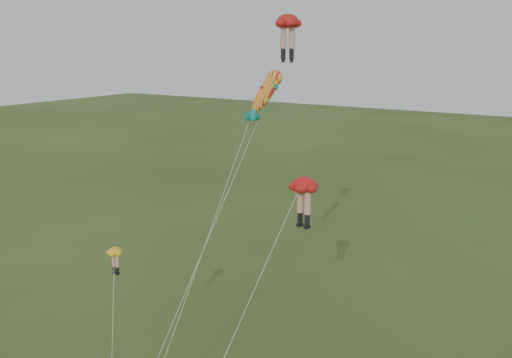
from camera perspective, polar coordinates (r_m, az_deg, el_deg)
The scene contains 4 objects.
legs_kite_red_high at distance 33.03m, azimuth 3.00°, elevation 14.68°, with size 3.41×12.47×21.36m.
legs_kite_red_mid at distance 29.61m, azimuth 4.71°, elevation -1.21°, with size 3.02×10.20×13.04m.
legs_kite_yellow at distance 32.41m, azimuth -13.95°, elevation -8.02°, with size 2.34×3.29×8.89m.
fish_kite at distance 31.37m, azimuth 0.99°, elevation 8.59°, with size 3.33×11.22×18.61m.
Camera 1 is at (18.15, -19.45, 19.76)m, focal length 40.00 mm.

